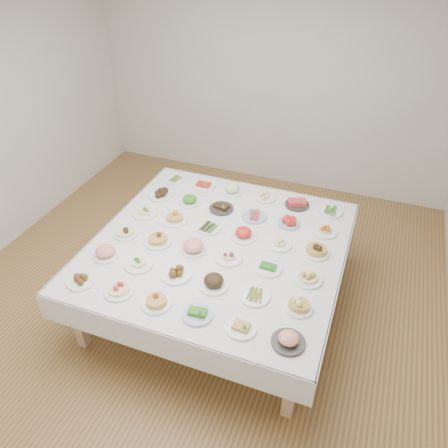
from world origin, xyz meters
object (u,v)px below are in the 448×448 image
(display_table, at_px, (218,249))
(dish_18, at_px, (145,210))
(dish_35, at_px, (330,211))
(dish_0, at_px, (81,279))

(display_table, height_order, dish_18, dish_18)
(dish_35, bearing_deg, dish_18, -158.30)
(display_table, bearing_deg, dish_35, 45.00)
(dish_0, bearing_deg, dish_18, 89.73)
(dish_18, bearing_deg, dish_0, -90.27)
(dish_0, distance_m, dish_35, 2.55)
(display_table, height_order, dish_0, dish_0)
(dish_0, relative_size, dish_35, 0.96)
(dish_0, distance_m, dish_18, 1.09)
(dish_18, bearing_deg, display_table, -11.87)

